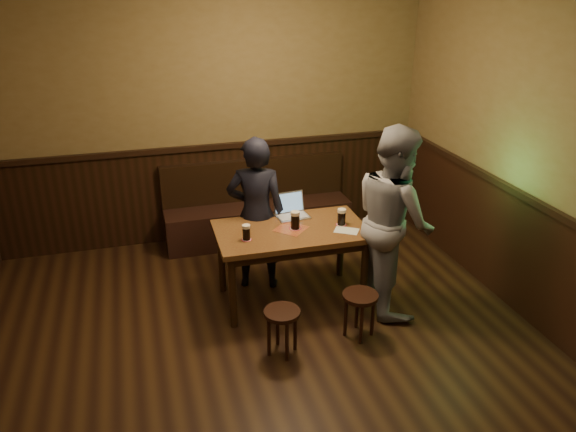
% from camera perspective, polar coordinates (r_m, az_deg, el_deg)
% --- Properties ---
extents(room, '(5.04, 6.04, 2.84)m').
position_cam_1_polar(room, '(4.05, -1.56, -2.68)').
color(room, black).
rests_on(room, ground).
extents(bench, '(2.20, 0.50, 0.95)m').
position_cam_1_polar(bench, '(6.75, -3.13, 0.18)').
color(bench, black).
rests_on(bench, ground).
extents(pub_table, '(1.44, 0.84, 0.77)m').
position_cam_1_polar(pub_table, '(5.33, 0.31, -2.29)').
color(pub_table, '#5B2C1A').
rests_on(pub_table, ground).
extents(stool_left, '(0.33, 0.33, 0.42)m').
position_cam_1_polar(stool_left, '(4.75, -0.61, -10.45)').
color(stool_left, black).
rests_on(stool_left, ground).
extents(stool_right, '(0.38, 0.38, 0.43)m').
position_cam_1_polar(stool_right, '(4.99, 7.32, -8.71)').
color(stool_right, black).
rests_on(stool_right, ground).
extents(pint_left, '(0.10, 0.10, 0.15)m').
position_cam_1_polar(pint_left, '(5.06, -4.25, -1.67)').
color(pint_left, '#B01531').
rests_on(pint_left, pub_table).
extents(pint_mid, '(0.11, 0.11, 0.18)m').
position_cam_1_polar(pint_mid, '(5.26, 0.74, -0.42)').
color(pint_mid, '#B01531').
rests_on(pint_mid, pub_table).
extents(pint_right, '(0.11, 0.11, 0.16)m').
position_cam_1_polar(pint_right, '(5.37, 5.46, -0.09)').
color(pint_right, '#B01531').
rests_on(pint_right, pub_table).
extents(laptop, '(0.34, 0.28, 0.22)m').
position_cam_1_polar(laptop, '(5.55, 0.30, 0.59)').
color(laptop, silver).
rests_on(laptop, pub_table).
extents(menu, '(0.27, 0.25, 0.00)m').
position_cam_1_polar(menu, '(5.28, 5.96, -1.48)').
color(menu, silver).
rests_on(menu, pub_table).
extents(person_suit, '(0.66, 0.53, 1.58)m').
position_cam_1_polar(person_suit, '(5.55, -3.24, 0.20)').
color(person_suit, black).
rests_on(person_suit, ground).
extents(person_grey, '(0.72, 0.90, 1.78)m').
position_cam_1_polar(person_grey, '(5.26, 10.71, -0.36)').
color(person_grey, gray).
rests_on(person_grey, ground).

